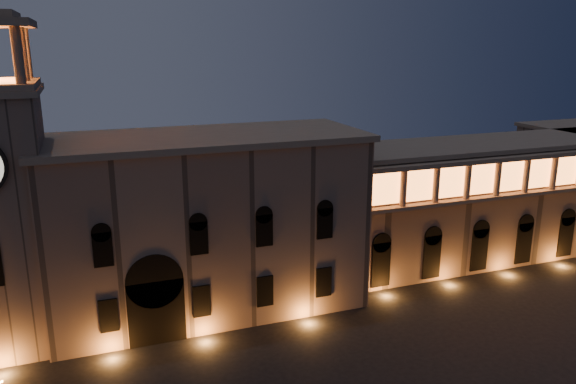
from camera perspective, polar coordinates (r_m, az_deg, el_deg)
The scene contains 2 objects.
government_building at distance 55.85m, azimuth -8.31°, elevation -3.19°, with size 30.80×12.80×17.60m.
colonnade_wing at distance 72.55m, azimuth 18.68°, elevation -0.75°, with size 40.60×11.50×14.50m.
Camera 1 is at (-12.64, -30.09, 26.12)m, focal length 35.00 mm.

